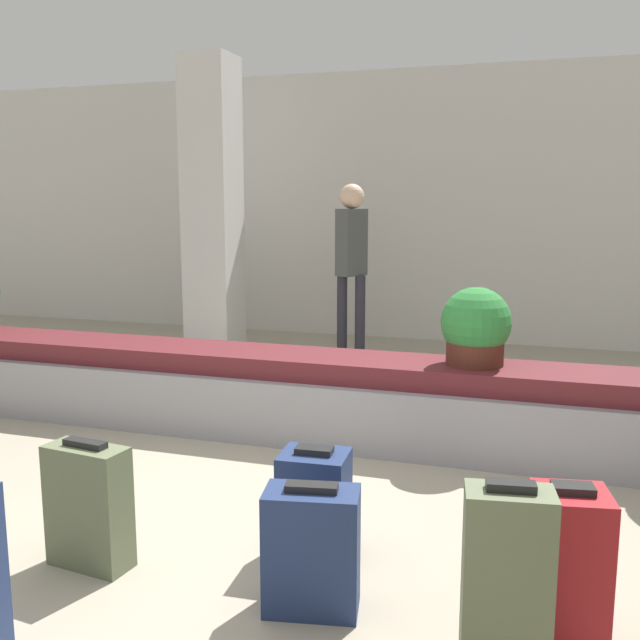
# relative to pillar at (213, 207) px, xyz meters

# --- Properties ---
(ground_plane) EXTENTS (18.00, 18.00, 0.00)m
(ground_plane) POSITION_rel_pillar_xyz_m (2.02, -4.17, -1.60)
(ground_plane) COLOR #9E937F
(back_wall) EXTENTS (18.00, 0.06, 3.20)m
(back_wall) POSITION_rel_pillar_xyz_m (2.02, 1.41, 0.00)
(back_wall) COLOR beige
(back_wall) RESTS_ON ground_plane
(carousel) EXTENTS (8.67, 0.71, 0.59)m
(carousel) POSITION_rel_pillar_xyz_m (2.02, -2.45, -1.32)
(carousel) COLOR gray
(carousel) RESTS_ON ground_plane
(pillar) EXTENTS (0.52, 0.52, 3.20)m
(pillar) POSITION_rel_pillar_xyz_m (0.00, 0.00, 0.00)
(pillar) COLOR silver
(pillar) RESTS_ON ground_plane
(suitcase_1) EXTENTS (0.31, 0.30, 0.66)m
(suitcase_1) POSITION_rel_pillar_xyz_m (3.64, -4.55, -1.28)
(suitcase_1) COLOR maroon
(suitcase_1) RESTS_ON ground_plane
(suitcase_3) EXTENTS (0.41, 0.22, 0.60)m
(suitcase_3) POSITION_rel_pillar_xyz_m (1.57, -4.54, -1.31)
(suitcase_3) COLOR #5B6647
(suitcase_3) RESTS_ON ground_plane
(suitcase_4) EXTENTS (0.31, 0.22, 0.76)m
(suitcase_4) POSITION_rel_pillar_xyz_m (3.44, -4.86, -1.23)
(suitcase_4) COLOR #5B6647
(suitcase_4) RESTS_ON ground_plane
(suitcase_5) EXTENTS (0.33, 0.29, 0.53)m
(suitcase_5) POSITION_rel_pillar_xyz_m (2.52, -4.13, -1.34)
(suitcase_5) COLOR navy
(suitcase_5) RESTS_ON ground_plane
(suitcase_7) EXTENTS (0.42, 0.29, 0.55)m
(suitcase_7) POSITION_rel_pillar_xyz_m (2.66, -4.57, -1.34)
(suitcase_7) COLOR navy
(suitcase_7) RESTS_ON ground_plane
(potted_plant_2) EXTENTS (0.46, 0.46, 0.52)m
(potted_plant_2) POSITION_rel_pillar_xyz_m (3.09, -2.42, -0.76)
(potted_plant_2) COLOR #4C2319
(potted_plant_2) RESTS_ON carousel
(traveler_0) EXTENTS (0.31, 0.37, 1.85)m
(traveler_0) POSITION_rel_pillar_xyz_m (1.54, 0.15, -0.47)
(traveler_0) COLOR #282833
(traveler_0) RESTS_ON ground_plane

